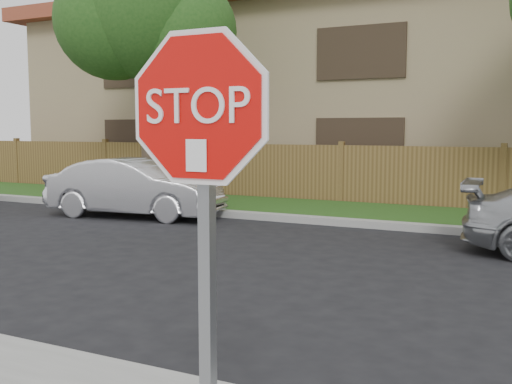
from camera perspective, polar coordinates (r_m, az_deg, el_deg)
The scene contains 6 objects.
far_curb at distance 12.24m, azimuth 21.26°, elevation -3.62°, with size 70.00×0.30×0.15m, color gray.
grass_strip at distance 13.86m, azimuth 21.87°, elevation -2.60°, with size 70.00×3.00×0.12m, color #1E4714.
fence at distance 15.37m, azimuth 22.45°, elevation 0.97°, with size 70.00×0.12×1.60m, color brown.
tree_left at distance 17.05m, azimuth -10.58°, elevation 16.72°, with size 4.80×3.90×7.78m.
stop_sign at distance 2.83m, azimuth -5.22°, elevation 1.49°, with size 1.01×0.13×2.55m.
sedan_left at distance 14.13m, azimuth -11.46°, elevation 0.39°, with size 1.43×4.10×1.35m, color silver.
Camera 1 is at (1.00, -3.88, 2.06)m, focal length 42.00 mm.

